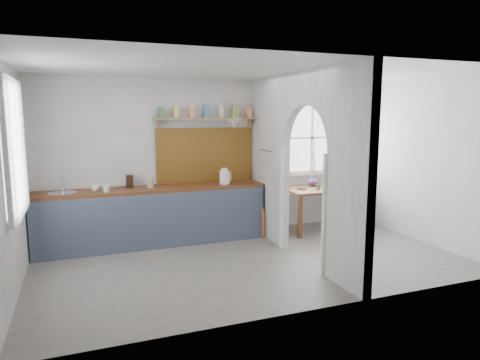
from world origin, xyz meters
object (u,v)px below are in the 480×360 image
object	(u,v)px
chair_right	(359,205)
kettle	(225,176)
chair_left	(275,210)
dining_table	(318,209)
vase	(313,181)

from	to	relation	value
chair_right	kettle	distance (m)	2.57
chair_left	chair_right	bearing A→B (deg)	89.56
chair_left	chair_right	distance (m)	1.62
dining_table	chair_right	bearing A→B (deg)	-4.96
chair_right	kettle	xyz separation A→B (m)	(-2.48, 0.23, 0.62)
dining_table	vase	bearing A→B (deg)	89.52
chair_left	chair_right	size ratio (longest dim) A/B	1.01
dining_table	chair_left	world-z (taller)	chair_left
chair_right	dining_table	bearing A→B (deg)	105.88
chair_right	chair_left	bearing A→B (deg)	105.97
chair_right	vase	bearing A→B (deg)	91.56
kettle	vase	distance (m)	1.69
chair_right	vase	xyz separation A→B (m)	(-0.80, 0.29, 0.44)
kettle	vase	size ratio (longest dim) A/B	1.43
chair_left	kettle	xyz separation A→B (m)	(-0.87, 0.07, 0.62)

